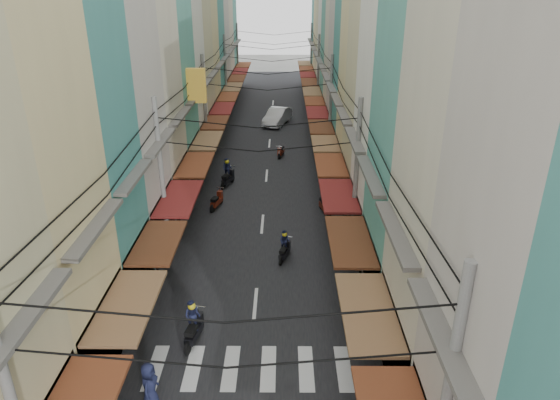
{
  "coord_description": "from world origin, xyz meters",
  "views": [
    {
      "loc": [
        1.23,
        -20.43,
        13.2
      ],
      "look_at": [
        1.06,
        4.41,
        2.27
      ],
      "focal_mm": 32.0,
      "sensor_mm": 36.0,
      "label": 1
    }
  ],
  "objects_px": {
    "market_umbrella": "(403,307)",
    "traffic_sign": "(364,248)",
    "bicycle": "(395,318)",
    "white_car": "(277,124)"
  },
  "relations": [
    {
      "from": "market_umbrella",
      "to": "traffic_sign",
      "type": "height_order",
      "value": "traffic_sign"
    },
    {
      "from": "bicycle",
      "to": "market_umbrella",
      "type": "distance_m",
      "value": 2.82
    },
    {
      "from": "bicycle",
      "to": "traffic_sign",
      "type": "xyz_separation_m",
      "value": [
        -1.14,
        2.26,
        2.13
      ]
    },
    {
      "from": "white_car",
      "to": "market_umbrella",
      "type": "height_order",
      "value": "market_umbrella"
    },
    {
      "from": "white_car",
      "to": "bicycle",
      "type": "height_order",
      "value": "white_car"
    },
    {
      "from": "market_umbrella",
      "to": "traffic_sign",
      "type": "distance_m",
      "value": 4.32
    },
    {
      "from": "traffic_sign",
      "to": "bicycle",
      "type": "bearing_deg",
      "value": -63.32
    },
    {
      "from": "bicycle",
      "to": "market_umbrella",
      "type": "relative_size",
      "value": 0.63
    },
    {
      "from": "white_car",
      "to": "traffic_sign",
      "type": "distance_m",
      "value": 29.51
    },
    {
      "from": "white_car",
      "to": "bicycle",
      "type": "relative_size",
      "value": 4.0
    }
  ]
}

